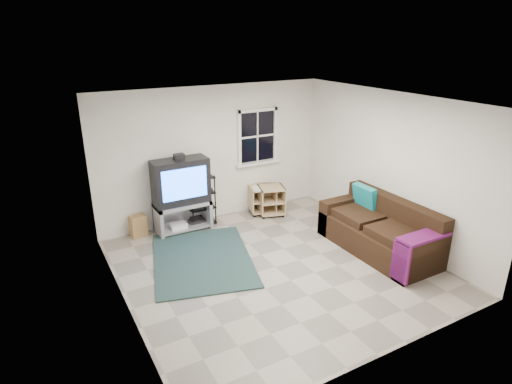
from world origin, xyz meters
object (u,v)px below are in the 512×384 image
av_rack (201,203)px  sofa (380,232)px  tv_unit (181,189)px  side_table_left (271,199)px  side_table_right (261,197)px

av_rack → sofa: 3.33m
tv_unit → side_table_left: bearing=-4.3°
av_rack → side_table_left: bearing=-8.3°
side_table_left → side_table_right: bearing=127.0°
side_table_left → sofa: 2.39m
sofa → av_rack: bearing=132.2°
tv_unit → side_table_right: bearing=1.0°
av_rack → tv_unit: bearing=-169.8°
tv_unit → sofa: size_ratio=0.70×
side_table_right → av_rack: bearing=178.1°
sofa → side_table_left: bearing=109.4°
tv_unit → av_rack: (0.40, 0.07, -0.38)m
tv_unit → side_table_right: 1.78m
side_table_right → side_table_left: bearing=-53.0°
av_rack → side_table_right: (1.31, -0.04, -0.11)m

